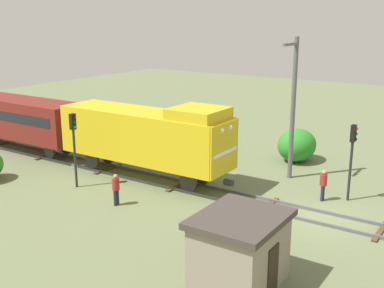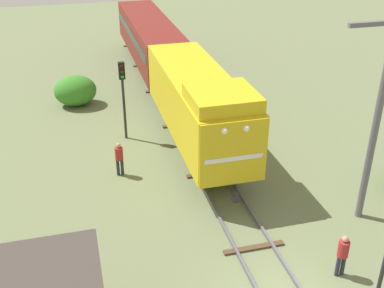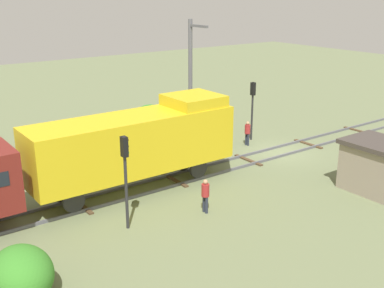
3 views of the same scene
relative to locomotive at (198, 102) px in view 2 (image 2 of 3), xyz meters
The scene contains 7 objects.
locomotive is the anchor object (origin of this frame).
passenger_car_leading 13.34m from the locomotive, 90.00° to the left, with size 2.84×14.00×3.66m.
traffic_signal_mid 4.24m from the locomotive, 143.46° to the left, with size 0.32×0.34×4.32m.
worker_near_track 10.46m from the locomotive, 76.54° to the right, with size 0.38×0.38×1.70m.
worker_by_signal 4.74m from the locomotive, 163.13° to the right, with size 0.38×0.38×1.70m.
catenary_mast 8.80m from the locomotive, 55.07° to the right, with size 1.94×0.28×8.47m.
bush_far 10.03m from the locomotive, 126.02° to the left, with size 2.62×2.14×1.91m, color #367D26.
Camera 2 is at (-5.91, -10.41, 12.00)m, focal length 45.00 mm.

